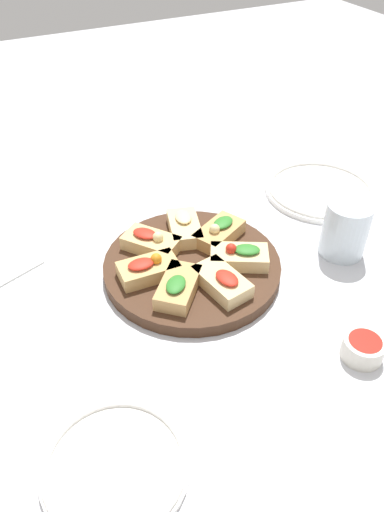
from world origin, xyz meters
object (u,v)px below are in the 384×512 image
Objects in this scene: dipping_bowl at (363,348)px; plate_left at (320,190)px; serving_board at (192,267)px; plate_right at (115,466)px; water_glass at (345,229)px.

plate_left is at bearing -119.75° from dipping_bowl.
plate_right is at bearing 49.33° from serving_board.
plate_right is (0.24, 0.28, -0.00)m from serving_board.
plate_right is (0.60, 0.39, 0.00)m from plate_left.
serving_board is 5.03× the size of dipping_bowl.
water_glass is 0.25m from dipping_bowl.
plate_right is 2.96× the size of dipping_bowl.
water_glass is at bearing -157.65° from plate_right.
serving_board is 0.37m from plate_right.
dipping_bowl reaches higher than plate_left.
dipping_bowl is (-0.14, 0.28, 0.01)m from serving_board.
dipping_bowl is (0.22, 0.38, 0.01)m from plate_left.
plate_left is 0.20m from water_glass.
water_glass is at bearing -122.24° from dipping_bowl.
dipping_bowl is at bearing 116.67° from serving_board.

